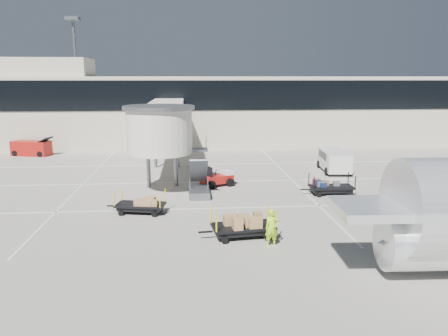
{
  "coord_description": "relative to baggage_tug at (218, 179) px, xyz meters",
  "views": [
    {
      "loc": [
        -2.07,
        -23.62,
        7.82
      ],
      "look_at": [
        0.26,
        4.5,
        2.0
      ],
      "focal_mm": 35.0,
      "sensor_mm": 36.0,
      "label": 1
    }
  ],
  "objects": [
    {
      "name": "ground",
      "position": [
        -0.06,
        -7.68,
        -0.56
      ],
      "size": [
        140.0,
        140.0,
        0.0
      ],
      "primitive_type": "plane",
      "color": "#AEA89C",
      "rests_on": "ground"
    },
    {
      "name": "lane_markings",
      "position": [
        -0.73,
        1.65,
        -0.55
      ],
      "size": [
        40.0,
        30.0,
        0.02
      ],
      "color": "silver",
      "rests_on": "ground"
    },
    {
      "name": "terminal",
      "position": [
        -0.41,
        22.26,
        3.55
      ],
      "size": [
        64.0,
        12.11,
        15.2
      ],
      "color": "beige",
      "rests_on": "ground"
    },
    {
      "name": "jet_bridge",
      "position": [
        -4.03,
        4.58,
        3.73
      ],
      "size": [
        5.7,
        20.4,
        6.03
      ],
      "color": "silver",
      "rests_on": "ground"
    },
    {
      "name": "baggage_tug",
      "position": [
        0.0,
        0.0,
        0.0
      ],
      "size": [
        2.58,
        2.23,
        1.53
      ],
      "rotation": [
        0.0,
        0.0,
        0.43
      ],
      "color": "#9C120E",
      "rests_on": "ground"
    },
    {
      "name": "suitcase_cart",
      "position": [
        7.58,
        -3.08,
        -0.07
      ],
      "size": [
        3.61,
        1.49,
        1.41
      ],
      "rotation": [
        0.0,
        0.0,
        -0.01
      ],
      "color": "black",
      "rests_on": "ground"
    },
    {
      "name": "box_cart_near",
      "position": [
        0.6,
        -10.64,
        0.02
      ],
      "size": [
        3.88,
        1.9,
        1.49
      ],
      "rotation": [
        0.0,
        0.0,
        0.12
      ],
      "color": "black",
      "rests_on": "ground"
    },
    {
      "name": "box_cart_far",
      "position": [
        -4.94,
        -6.28,
        -0.07
      ],
      "size": [
        3.55,
        1.94,
        1.36
      ],
      "rotation": [
        0.0,
        0.0,
        -0.2
      ],
      "color": "black",
      "rests_on": "ground"
    },
    {
      "name": "ground_worker",
      "position": [
        1.73,
        -12.04,
        0.36
      ],
      "size": [
        0.71,
        0.5,
        1.82
      ],
      "primitive_type": "imported",
      "rotation": [
        0.0,
        0.0,
        0.11
      ],
      "color": "#A7E818",
      "rests_on": "ground"
    },
    {
      "name": "minivan",
      "position": [
        10.21,
        4.36,
        0.52
      ],
      "size": [
        2.43,
        4.87,
        1.79
      ],
      "rotation": [
        0.0,
        0.0,
        -0.09
      ],
      "color": "silver",
      "rests_on": "ground"
    },
    {
      "name": "belt_loader",
      "position": [
        -18.22,
        14.55,
        0.2
      ],
      "size": [
        4.33,
        2.53,
        1.97
      ],
      "rotation": [
        0.0,
        0.0,
        -0.26
      ],
      "color": "#9C120E",
      "rests_on": "ground"
    }
  ]
}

